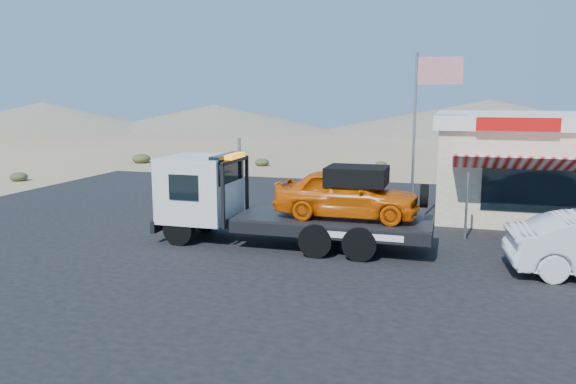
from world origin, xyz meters
name	(u,v)px	position (x,y,z in m)	size (l,w,h in m)	color
ground	(239,251)	(0.00, 0.00, 0.00)	(120.00, 120.00, 0.00)	#8E7450
asphalt_lot	(326,233)	(2.00, 3.00, 0.01)	(32.00, 24.00, 0.02)	black
tow_truck	(284,198)	(1.10, 1.08, 1.51)	(8.37, 2.48, 2.80)	black
jerky_store	(572,163)	(10.50, 8.97, 1.99)	(10.40, 9.97, 3.90)	#C5B195
flagpole	(422,121)	(4.93, 4.50, 3.76)	(1.55, 0.10, 6.00)	#99999E
desert_scrub	(40,180)	(-14.53, 8.81, 0.29)	(24.88, 31.73, 0.68)	#373C20
distant_hills	(326,118)	(-9.77, 55.14, 1.89)	(126.00, 48.00, 4.20)	#726B59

